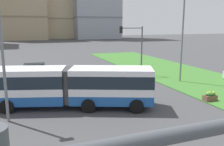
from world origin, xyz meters
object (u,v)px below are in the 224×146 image
at_px(streetlight_median, 183,32).
at_px(traffic_light_far_right, 135,42).
at_px(car_silver_hatch, 36,71).
at_px(streetlight_left, 2,51).
at_px(articulated_bus, 73,86).
at_px(flower_planter_3, 210,96).

bearing_deg(streetlight_median, traffic_light_far_right, 124.70).
bearing_deg(car_silver_hatch, streetlight_left, -100.24).
height_order(articulated_bus, car_silver_hatch, articulated_bus).
bearing_deg(articulated_bus, streetlight_left, -164.58).
distance_m(articulated_bus, car_silver_hatch, 12.57).
relative_size(articulated_bus, flower_planter_3, 10.81).
bearing_deg(car_silver_hatch, articulated_bus, -80.50).
bearing_deg(streetlight_median, articulated_bus, -161.75).
height_order(traffic_light_far_right, streetlight_left, streetlight_left).
xyz_separation_m(articulated_bus, traffic_light_far_right, (9.26, 8.87, 2.39)).
relative_size(car_silver_hatch, streetlight_left, 0.55).
distance_m(car_silver_hatch, traffic_light_far_right, 12.30).
bearing_deg(flower_planter_3, streetlight_median, 73.97).
bearing_deg(articulated_bus, streetlight_median, 18.25).
xyz_separation_m(articulated_bus, streetlight_median, (12.54, 4.13, 3.70)).
bearing_deg(streetlight_left, traffic_light_far_right, 36.28).
distance_m(streetlight_left, streetlight_median, 17.91).
xyz_separation_m(car_silver_hatch, flower_planter_3, (12.71, -14.85, -0.33)).
bearing_deg(traffic_light_far_right, car_silver_hatch, 162.83).
bearing_deg(streetlight_median, streetlight_left, -162.49).
bearing_deg(articulated_bus, traffic_light_far_right, 43.78).
distance_m(flower_planter_3, streetlight_median, 8.47).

